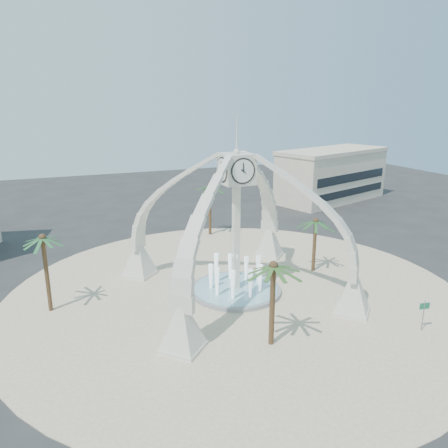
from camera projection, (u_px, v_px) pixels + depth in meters
name	position (u px, v px, depth m)	size (l,w,h in m)	color
ground	(236.00, 292.00, 38.82)	(140.00, 140.00, 0.00)	#282828
plaza	(236.00, 292.00, 38.81)	(40.00, 40.00, 0.06)	beige
clock_tower	(236.00, 222.00, 37.04)	(17.94, 17.94, 16.30)	beige
fountain	(236.00, 289.00, 38.74)	(8.00, 8.00, 3.62)	gray
building_ne	(332.00, 175.00, 73.49)	(21.87, 14.17, 8.60)	beige
palm_east	(316.00, 221.00, 42.24)	(4.03, 4.03, 5.92)	brown
palm_west	(42.00, 239.00, 33.74)	(4.67, 4.67, 6.93)	brown
palm_north	(210.00, 187.00, 53.69)	(5.05, 5.05, 7.03)	brown
palm_south	(273.00, 267.00, 29.00)	(4.89, 4.89, 6.64)	brown
street_sign	(424.00, 310.00, 31.84)	(0.89, 0.18, 2.44)	slate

